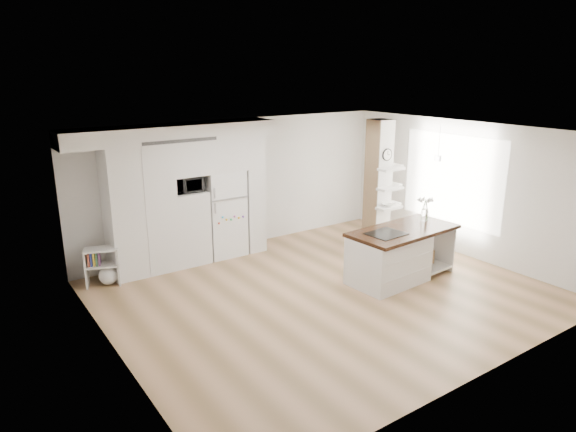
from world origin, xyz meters
The scene contains 14 objects.
floor centered at (0.00, 0.00, 0.00)m, with size 7.00×6.00×0.01m, color tan.
room centered at (0.00, 0.00, 1.86)m, with size 7.04×6.04×2.72m.
cabinet_wall centered at (-1.45, 2.67, 1.51)m, with size 4.00×0.71×2.70m.
refrigerator centered at (-0.53, 2.68, 0.88)m, with size 0.78×0.69×1.75m.
column centered at (2.38, 1.13, 1.35)m, with size 0.69×0.90×2.70m.
window centered at (3.48, 0.30, 1.50)m, with size 2.40×2.40×0.00m, color white.
pendant_light centered at (1.70, 0.15, 2.12)m, with size 0.12×0.12×0.10m, color white.
kitchen_island centered at (1.31, -0.26, 0.48)m, with size 2.12×1.10×1.50m.
bookshelf centered at (-2.98, 2.49, 0.30)m, with size 0.65×0.50×0.68m.
floor_plant_a centered at (3.00, -0.12, 0.27)m, with size 0.29×0.24×0.54m, color #346829.
floor_plant_b centered at (1.95, 0.97, 0.22)m, with size 0.25×0.25×0.45m, color #346829.
microwave centered at (-1.27, 2.62, 1.57)m, with size 0.54×0.37×0.30m, color #2D2D2D.
shelf_plant centered at (2.63, 1.30, 1.52)m, with size 0.27×0.23×0.30m, color #346829.
decor_bowl centered at (2.30, 0.90, 1.00)m, with size 0.22×0.22×0.05m, color white.
Camera 1 is at (-5.09, -6.22, 3.68)m, focal length 32.00 mm.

